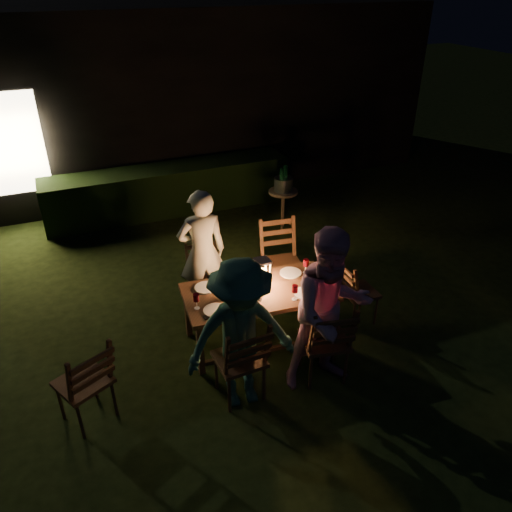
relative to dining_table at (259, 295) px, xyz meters
name	(u,v)px	position (x,y,z in m)	size (l,w,h in m)	color
garden_envelope	(159,90)	(0.44, 6.29, 0.96)	(40.00, 40.00, 3.20)	black
dining_table	(259,295)	(0.00, 0.00, 0.00)	(1.71, 0.96, 0.69)	#452917
chair_near_left	(241,372)	(-0.51, -0.73, -0.31)	(0.47, 0.50, 1.01)	#452917
chair_near_right	(324,353)	(0.38, -0.81, -0.31)	(0.54, 0.57, 1.02)	#452917
chair_far_left	(206,291)	(-0.38, 0.80, -0.35)	(0.46, 0.48, 0.89)	#452917
chair_far_right	(281,274)	(0.62, 0.72, -0.30)	(0.54, 0.57, 1.06)	#452917
chair_end	(357,301)	(1.23, -0.11, -0.35)	(0.43, 0.40, 0.90)	#452917
chair_spare	(87,395)	(-1.94, -0.45, -0.32)	(0.60, 0.62, 0.99)	#452917
person_house_side	(202,252)	(-0.38, 0.86, 0.18)	(0.58, 0.38, 1.60)	beige
person_opp_right	(330,311)	(0.38, -0.86, 0.26)	(0.85, 0.66, 1.75)	#C789A9
person_opp_left	(241,336)	(-0.52, -0.78, 0.18)	(1.03, 0.59, 1.60)	#326450
lantern	(262,275)	(0.05, 0.05, 0.23)	(0.16, 0.16, 0.35)	white
plate_far_left	(206,288)	(-0.53, 0.27, 0.08)	(0.25, 0.25, 0.01)	white
plate_near_left	(215,310)	(-0.57, -0.17, 0.08)	(0.25, 0.25, 0.01)	white
plate_far_right	(291,273)	(0.47, 0.18, 0.08)	(0.25, 0.25, 0.01)	white
plate_near_right	(305,293)	(0.43, -0.26, 0.08)	(0.25, 0.25, 0.01)	white
wineglass_a	(226,275)	(-0.27, 0.30, 0.16)	(0.06, 0.06, 0.18)	#59070F
wineglass_b	(197,301)	(-0.73, -0.06, 0.16)	(0.06, 0.06, 0.18)	#59070F
wineglass_c	(295,293)	(0.27, -0.30, 0.16)	(0.06, 0.06, 0.18)	#59070F
wineglass_d	(306,266)	(0.63, 0.13, 0.16)	(0.06, 0.06, 0.18)	#59070F
wineglass_e	(259,300)	(-0.13, -0.29, 0.16)	(0.06, 0.06, 0.18)	silver
bottle_table	(237,283)	(-0.25, 0.02, 0.21)	(0.07, 0.07, 0.28)	#0F471E
napkin_left	(255,309)	(-0.18, -0.31, 0.07)	(0.18, 0.14, 0.01)	red
napkin_right	(317,296)	(0.52, -0.35, 0.07)	(0.18, 0.14, 0.01)	red
phone	(210,316)	(-0.64, -0.25, 0.07)	(0.14, 0.07, 0.01)	black
side_table	(283,195)	(1.51, 2.55, -0.06)	(0.47, 0.47, 0.64)	olive
ice_bucket	(283,184)	(1.51, 2.55, 0.13)	(0.30, 0.30, 0.22)	#A5A8AD
bottle_bucket_a	(282,183)	(1.46, 2.51, 0.18)	(0.07, 0.07, 0.32)	#0F471E
bottle_bucket_b	(285,180)	(1.56, 2.59, 0.18)	(0.07, 0.07, 0.32)	#0F471E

